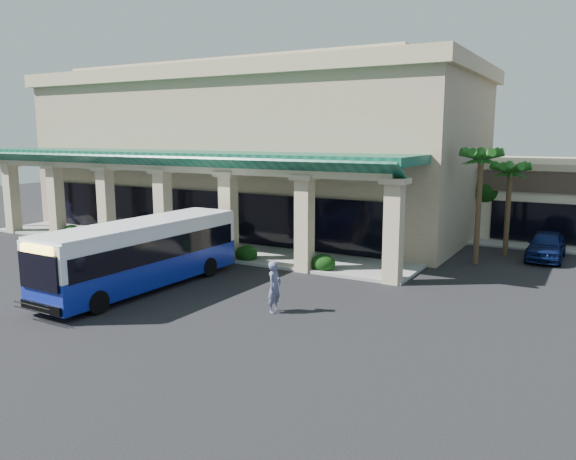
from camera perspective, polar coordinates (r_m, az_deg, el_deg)
The scene contains 10 objects.
ground at distance 24.19m, azimuth -7.33°, elevation -6.33°, with size 110.00×110.00×0.00m, color black.
main_building at distance 40.99m, azimuth -3.04°, elevation 8.33°, with size 30.80×14.80×11.35m, color tan, non-canonical shape.
arcade at distance 33.80m, azimuth -11.42°, elevation 3.06°, with size 30.00×6.20×5.70m, color #0B4532, non-canonical shape.
palm_0 at distance 30.25m, azimuth 18.82°, elevation 2.83°, with size 2.40×2.40×6.60m, color #195115, non-canonical shape.
palm_1 at distance 33.08m, azimuth 21.47°, elevation 2.52°, with size 2.40×2.40×5.80m, color #195115, non-canonical shape.
palm_2 at distance 44.44m, azimuth -26.03°, elevation 4.14°, with size 2.40×2.40×6.20m, color #195115, non-canonical shape.
broadleaf_tree at distance 38.35m, azimuth 19.55°, elevation 2.79°, with size 2.60×2.60×4.81m, color black, non-canonical shape.
transit_bus at distance 25.08m, azimuth -14.52°, elevation -2.51°, with size 2.46×10.58×2.95m, color #122296, non-canonical shape.
pedestrian at distance 21.21m, azimuth -1.38°, elevation -5.80°, with size 0.72×0.47×1.97m, color slate.
car_silver at distance 33.14m, azimuth 24.75°, elevation -1.42°, with size 1.81×4.49×1.53m, color #0D1B4F.
Camera 1 is at (14.03, -18.56, 6.66)m, focal length 35.00 mm.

